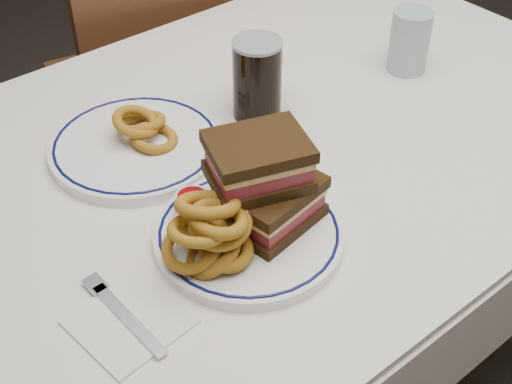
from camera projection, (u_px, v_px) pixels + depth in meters
dining_table at (277, 181)px, 1.23m from camera, size 1.27×0.87×0.75m
chair_far at (159, 77)px, 1.76m from camera, size 0.50×0.50×0.94m
main_plate at (249, 234)px, 0.96m from camera, size 0.26×0.26×0.02m
reuben_sandwich at (265, 182)px, 0.94m from camera, size 0.16×0.14×0.13m
onion_rings_main at (211, 230)px, 0.90m from camera, size 0.13×0.12×0.14m
ketchup_ramekin at (193, 203)px, 0.98m from camera, size 0.05×0.05×0.03m
beer_mug at (258, 78)px, 1.16m from camera, size 0.12×0.08×0.14m
water_glass at (410, 41)px, 1.28m from camera, size 0.07×0.07×0.11m
far_plate at (136, 146)px, 1.12m from camera, size 0.27×0.27×0.02m
onion_rings_far at (144, 127)px, 1.11m from camera, size 0.09×0.11×0.06m
napkin_fork at (128, 320)px, 0.86m from camera, size 0.13×0.16×0.01m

